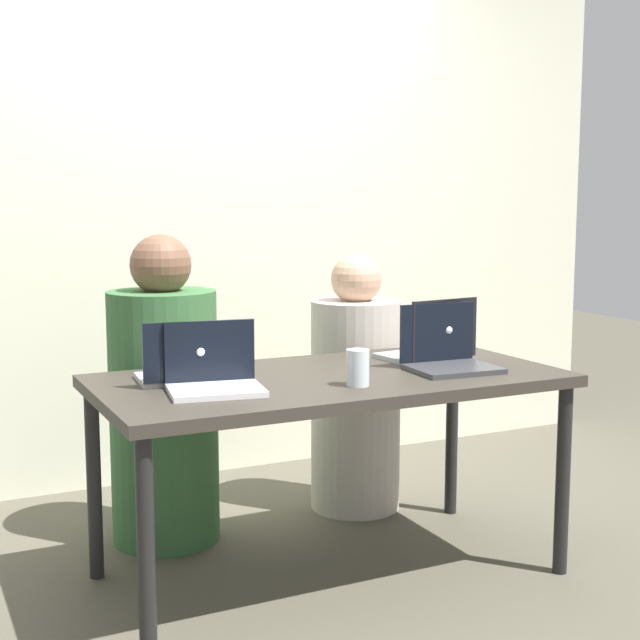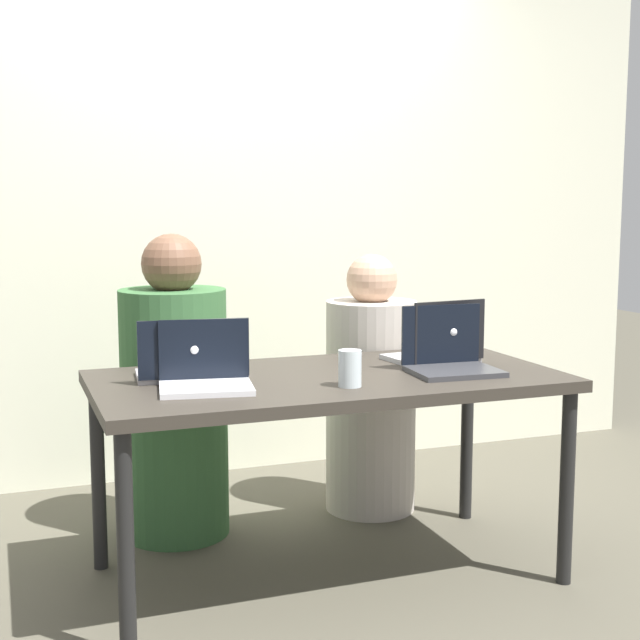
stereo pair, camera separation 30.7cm
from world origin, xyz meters
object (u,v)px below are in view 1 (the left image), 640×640
at_px(person_on_right, 356,396).
at_px(water_glass_center, 358,370).
at_px(laptop_front_right, 447,356).
at_px(laptop_front_left, 214,376).
at_px(laptop_back_right, 430,347).
at_px(person_on_left, 164,406).
at_px(laptop_back_left, 195,368).

relative_size(person_on_right, water_glass_center, 9.18).
bearing_deg(laptop_front_right, laptop_front_left, -178.18).
relative_size(laptop_back_right, laptop_front_right, 1.05).
bearing_deg(person_on_right, laptop_front_left, 43.75).
distance_m(person_on_left, laptop_front_left, 0.69).
xyz_separation_m(person_on_right, laptop_back_right, (0.04, -0.50, 0.28)).
xyz_separation_m(person_on_left, person_on_right, (0.83, 0.00, -0.04)).
height_order(person_on_left, laptop_back_right, person_on_left).
xyz_separation_m(person_on_right, laptop_front_left, (-0.86, -0.65, 0.28)).
distance_m(person_on_right, laptop_front_right, 0.73).
bearing_deg(laptop_front_right, water_glass_center, -162.11).
xyz_separation_m(laptop_front_right, water_glass_center, (-0.42, -0.11, 0.00)).
distance_m(laptop_back_right, laptop_front_left, 0.91).
bearing_deg(laptop_front_right, laptop_back_left, 171.33).
height_order(person_on_left, water_glass_center, person_on_left).
bearing_deg(person_on_right, water_glass_center, 68.55).
bearing_deg(laptop_back_left, person_on_right, -144.29).
bearing_deg(person_on_left, laptop_front_right, 152.69).
bearing_deg(laptop_back_right, laptop_front_left, 3.10).
xyz_separation_m(laptop_front_left, laptop_front_right, (0.86, -0.02, 0.00)).
xyz_separation_m(person_on_right, laptop_front_right, (0.00, -0.68, 0.28)).
xyz_separation_m(laptop_front_right, laptop_back_left, (-0.86, 0.18, -0.00)).
distance_m(laptop_front_left, laptop_front_right, 0.86).
distance_m(laptop_back_right, water_glass_center, 0.54).
relative_size(laptop_front_right, laptop_back_left, 0.81).
xyz_separation_m(person_on_left, water_glass_center, (0.42, -0.78, 0.24)).
bearing_deg(person_on_right, laptop_front_right, 96.52).
height_order(person_on_right, laptop_front_left, person_on_right).
xyz_separation_m(laptop_front_left, water_glass_center, (0.44, -0.13, 0.00)).
bearing_deg(laptop_front_left, person_on_left, 97.40).
relative_size(person_on_right, laptop_back_left, 2.85).
bearing_deg(laptop_back_left, water_glass_center, 153.05).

